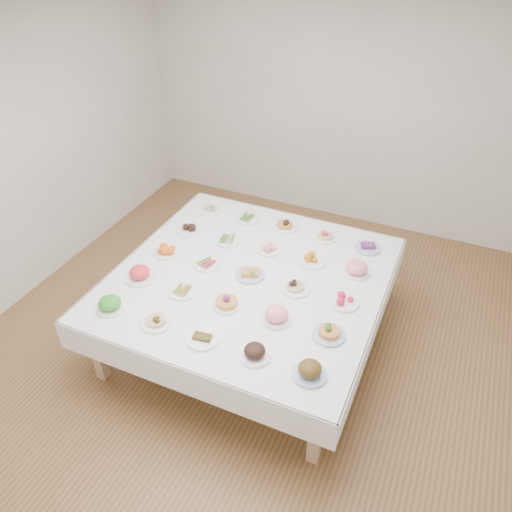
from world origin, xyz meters
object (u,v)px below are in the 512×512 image
at_px(display_table, 249,282).
at_px(dish_0, 110,303).
at_px(dish_12, 250,272).
at_px(dish_24, 368,246).

relative_size(display_table, dish_0, 9.68).
bearing_deg(dish_12, dish_24, 44.57).
relative_size(display_table, dish_24, 9.64).
height_order(display_table, dish_12, dish_12).
height_order(dish_12, dish_24, dish_12).
distance_m(display_table, dish_12, 0.11).
xyz_separation_m(dish_0, dish_24, (1.73, 1.72, -0.03)).
bearing_deg(dish_0, dish_24, 44.78).
xyz_separation_m(dish_12, dish_24, (0.87, 0.85, -0.02)).
bearing_deg(dish_24, display_table, -135.35).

